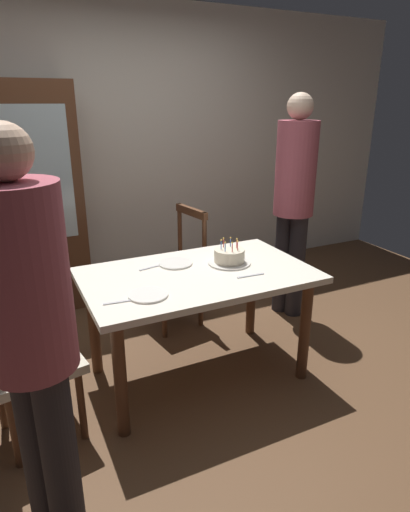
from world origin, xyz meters
TOP-DOWN VIEW (x-y plane):
  - ground at (0.00, 0.00)m, footprint 6.40×6.40m
  - back_wall at (0.00, 1.85)m, footprint 6.40×0.10m
  - dining_table at (0.00, 0.00)m, footprint 1.41×0.86m
  - birthday_cake at (0.25, 0.05)m, footprint 0.28×0.28m
  - plate_near_celebrant at (-0.39, -0.19)m, footprint 0.22×0.22m
  - plate_far_side at (-0.07, 0.19)m, footprint 0.22×0.22m
  - fork_near_celebrant at (-0.55, -0.21)m, footprint 0.18×0.04m
  - fork_far_side at (-0.23, 0.20)m, footprint 0.18×0.05m
  - fork_near_guest at (0.26, -0.19)m, footprint 0.18×0.03m
  - chair_spindle_back at (0.14, 0.75)m, footprint 0.50×0.50m
  - chair_upholstered at (-1.09, -0.14)m, footprint 0.51×0.51m
  - person_celebrant at (-1.01, -0.76)m, footprint 0.32×0.32m
  - person_guest at (1.08, 0.50)m, footprint 0.32×0.32m
  - china_cabinet at (-0.96, 1.56)m, footprint 1.10×0.45m

SIDE VIEW (x-z plane):
  - ground at x=0.00m, z-range 0.00..0.00m
  - chair_spindle_back at x=0.14m, z-range -0.02..0.93m
  - chair_upholstered at x=-1.09m, z-range 0.06..1.01m
  - dining_table at x=0.00m, z-range 0.27..1.01m
  - fork_near_celebrant at x=-0.55m, z-range 0.74..0.74m
  - fork_far_side at x=-0.23m, z-range 0.74..0.74m
  - fork_near_guest at x=0.26m, z-range 0.74..0.74m
  - plate_near_celebrant at x=-0.39m, z-range 0.74..0.75m
  - plate_far_side at x=-0.07m, z-range 0.74..0.75m
  - birthday_cake at x=0.25m, z-range 0.70..0.87m
  - china_cabinet at x=-0.96m, z-range 0.00..1.90m
  - person_celebrant at x=-1.01m, z-range 0.12..1.81m
  - person_guest at x=1.08m, z-range 0.13..1.94m
  - back_wall at x=0.00m, z-range 0.00..2.60m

